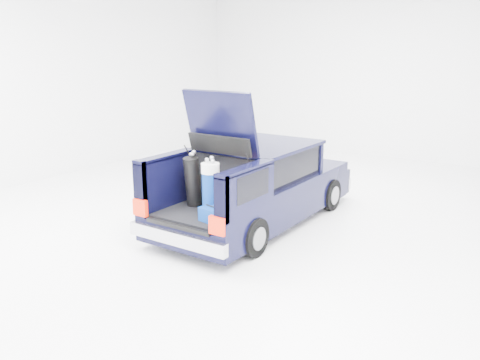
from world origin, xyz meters
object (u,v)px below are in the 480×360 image
Objects in this scene: red_suitcase at (242,194)px; black_golf_bag at (193,182)px; car at (259,186)px; blue_golf_bag at (211,189)px; blue_duffel at (215,215)px.

red_suitcase is 0.88m from black_golf_bag.
red_suitcase is (0.50, -1.30, 0.23)m from car.
black_golf_bag is 0.98× the size of blue_golf_bag.
car reaches higher than red_suitcase.
car reaches higher than black_golf_bag.
red_suitcase is 0.61m from blue_duffel.
red_suitcase is at bearing 92.38° from blue_duffel.
blue_duffel is (0.41, -1.87, 0.03)m from car.
blue_golf_bag reaches higher than red_suitcase.
car is 7.18× the size of red_suitcase.
car is at bearing 109.06° from blue_golf_bag.
blue_golf_bag is at bearing 150.40° from blue_duffel.
car is 4.98× the size of blue_golf_bag.
car is at bearing 70.69° from black_golf_bag.
car reaches higher than blue_duffel.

